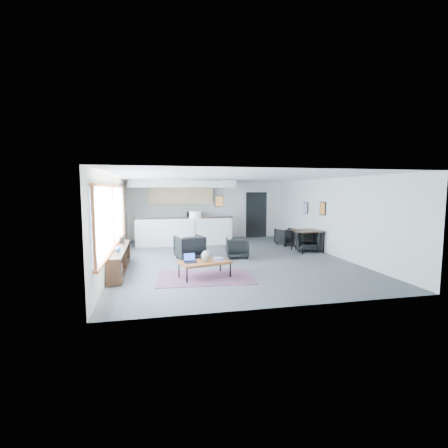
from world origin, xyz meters
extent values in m
cube|color=#47474A|center=(0.00, 0.00, -0.01)|extent=(7.00, 9.00, 0.01)
cube|color=white|center=(0.00, 0.00, 2.60)|extent=(7.00, 9.00, 0.01)
cube|color=silver|center=(0.00, 4.50, 1.30)|extent=(7.00, 0.01, 2.60)
cube|color=silver|center=(0.00, -4.50, 1.30)|extent=(7.00, 0.01, 2.60)
cube|color=silver|center=(-3.50, 0.00, 1.30)|extent=(0.01, 9.00, 2.60)
cube|color=silver|center=(3.50, 0.00, 1.30)|extent=(0.01, 9.00, 2.60)
cube|color=#8CBFFF|center=(-3.47, -0.90, 1.50)|extent=(0.02, 5.80, 1.55)
cube|color=brown|center=(-3.44, -0.90, 0.70)|extent=(0.10, 5.95, 0.06)
cube|color=brown|center=(-3.45, -0.90, 2.30)|extent=(0.06, 5.95, 0.06)
cube|color=brown|center=(-3.45, -3.80, 1.50)|extent=(0.06, 0.06, 1.60)
cube|color=brown|center=(-3.45, -0.90, 1.50)|extent=(0.06, 0.06, 1.60)
cube|color=brown|center=(-3.45, 2.00, 1.50)|extent=(0.06, 0.06, 1.60)
cube|color=#331E12|center=(-3.30, -1.00, 0.62)|extent=(0.35, 3.00, 0.05)
cube|color=#331E12|center=(-3.30, -1.00, 0.05)|extent=(0.35, 3.00, 0.05)
cube|color=#331E12|center=(-3.30, -2.45, 0.33)|extent=(0.33, 0.04, 0.55)
cube|color=#331E12|center=(-3.30, -1.00, 0.33)|extent=(0.33, 0.04, 0.55)
cube|color=#331E12|center=(-3.30, 0.45, 0.33)|extent=(0.33, 0.04, 0.55)
cube|color=#3359A5|center=(-3.30, -2.30, 0.17)|extent=(0.18, 0.04, 0.20)
cube|color=silver|center=(-3.30, -2.13, 0.18)|extent=(0.18, 0.04, 0.22)
cube|color=maroon|center=(-3.30, -1.96, 0.20)|extent=(0.18, 0.04, 0.24)
cube|color=#331E12|center=(-3.30, -1.79, 0.17)|extent=(0.18, 0.04, 0.20)
cube|color=#3359A5|center=(-3.30, -1.62, 0.18)|extent=(0.18, 0.04, 0.22)
cube|color=silver|center=(-3.30, -1.45, 0.20)|extent=(0.18, 0.04, 0.24)
cube|color=maroon|center=(-3.30, -1.28, 0.17)|extent=(0.18, 0.04, 0.20)
cube|color=#331E12|center=(-3.30, -1.11, 0.18)|extent=(0.18, 0.04, 0.22)
cube|color=#3359A5|center=(-3.30, -0.94, 0.20)|extent=(0.18, 0.03, 0.24)
cube|color=silver|center=(-3.30, -0.77, 0.17)|extent=(0.18, 0.03, 0.20)
cube|color=maroon|center=(-3.30, -0.60, 0.18)|extent=(0.18, 0.03, 0.22)
cube|color=#331E12|center=(-3.30, -0.43, 0.20)|extent=(0.18, 0.04, 0.24)
cube|color=black|center=(-3.30, -0.20, 0.73)|extent=(0.14, 0.02, 0.18)
sphere|color=#264C99|center=(-3.28, -1.60, 0.71)|extent=(0.14, 0.14, 0.14)
cube|color=white|center=(-1.20, 2.70, 0.55)|extent=(3.80, 0.25, 1.10)
cube|color=#331E12|center=(-1.20, 2.70, 1.11)|extent=(3.85, 0.32, 0.04)
cube|color=white|center=(-1.20, 4.15, 0.45)|extent=(3.80, 0.60, 0.90)
cube|color=#2D2D2D|center=(-1.20, 4.15, 0.91)|extent=(3.82, 0.62, 0.04)
cube|color=tan|center=(-1.20, 4.30, 1.95)|extent=(2.80, 0.35, 0.70)
cube|color=white|center=(-1.20, 3.60, 2.45)|extent=(4.20, 1.80, 0.30)
cube|color=black|center=(0.20, 2.71, 1.75)|extent=(0.35, 0.03, 0.45)
cube|color=orange|center=(0.20, 2.69, 1.75)|extent=(0.30, 0.01, 0.40)
cube|color=black|center=(2.30, 4.42, 1.05)|extent=(1.00, 0.12, 2.10)
cube|color=white|center=(1.78, 4.43, 1.05)|extent=(0.06, 0.10, 2.10)
cube|color=white|center=(2.82, 4.43, 1.05)|extent=(0.06, 0.10, 2.10)
cube|color=white|center=(2.30, 4.43, 2.12)|extent=(1.10, 0.10, 0.06)
cube|color=silver|center=(-0.60, 2.20, 2.56)|extent=(1.60, 0.04, 0.04)
cylinder|color=silver|center=(-1.25, 2.20, 2.48)|extent=(0.07, 0.07, 0.09)
cylinder|color=silver|center=(-0.80, 2.20, 2.48)|extent=(0.07, 0.07, 0.09)
cylinder|color=silver|center=(-0.35, 2.20, 2.48)|extent=(0.07, 0.07, 0.09)
cylinder|color=silver|center=(0.10, 2.20, 2.48)|extent=(0.07, 0.07, 0.09)
cube|color=black|center=(3.47, 0.40, 1.55)|extent=(0.03, 0.38, 0.48)
cube|color=orange|center=(3.46, 0.40, 1.55)|extent=(0.00, 0.32, 0.42)
cube|color=black|center=(3.47, 1.70, 1.50)|extent=(0.03, 0.34, 0.44)
cube|color=#859FC5|center=(3.46, 1.70, 1.50)|extent=(0.00, 0.28, 0.38)
cube|color=#562E43|center=(-1.15, -2.10, 0.01)|extent=(2.48, 1.78, 0.01)
cube|color=brown|center=(-1.15, -2.10, 0.39)|extent=(1.39, 0.97, 0.05)
cube|color=black|center=(-1.64, -2.53, 0.18)|extent=(0.04, 0.04, 0.37)
cube|color=black|center=(-1.79, -1.96, 0.18)|extent=(0.04, 0.04, 0.37)
cube|color=black|center=(-0.51, -2.24, 0.18)|extent=(0.04, 0.04, 0.37)
cube|color=black|center=(-0.66, -1.67, 0.18)|extent=(0.04, 0.04, 0.37)
cube|color=black|center=(-1.08, -2.38, 0.36)|extent=(1.17, 0.33, 0.03)
cube|color=black|center=(-1.22, -1.82, 0.36)|extent=(1.17, 0.33, 0.03)
cube|color=black|center=(-1.51, -2.14, 0.42)|extent=(0.33, 0.26, 0.02)
cube|color=black|center=(-1.52, -2.03, 0.53)|extent=(0.31, 0.10, 0.20)
cube|color=blue|center=(-1.52, -2.04, 0.53)|extent=(0.28, 0.08, 0.17)
sphere|color=gray|center=(-1.09, -2.09, 0.55)|extent=(0.28, 0.28, 0.28)
cube|color=silver|center=(-0.78, -2.08, 0.43)|extent=(0.30, 0.25, 0.03)
cube|color=#3359A5|center=(-0.78, -2.08, 0.46)|extent=(0.27, 0.23, 0.03)
cube|color=silver|center=(-0.80, -2.10, 0.48)|extent=(0.25, 0.21, 0.03)
cube|color=#E5590C|center=(-1.07, -2.33, 0.42)|extent=(0.12, 0.12, 0.01)
imported|color=black|center=(-1.29, 0.14, 0.42)|extent=(0.98, 0.94, 0.85)
imported|color=black|center=(0.27, 0.06, 0.36)|extent=(0.80, 0.77, 0.73)
cylinder|color=black|center=(-0.94, 1.41, 0.01)|extent=(0.32, 0.32, 0.03)
cylinder|color=black|center=(-0.94, 1.41, 0.63)|extent=(0.03, 0.03, 1.22)
cylinder|color=#F2E8C7|center=(-0.94, 1.41, 1.31)|extent=(0.53, 0.53, 0.27)
cube|color=#331E12|center=(2.97, 0.53, 0.75)|extent=(0.96, 0.96, 0.04)
cylinder|color=black|center=(2.59, 0.10, 0.37)|extent=(0.04, 0.04, 0.73)
cylinder|color=black|center=(2.55, 0.91, 0.37)|extent=(0.04, 0.04, 0.73)
cylinder|color=black|center=(3.40, 0.14, 0.37)|extent=(0.04, 0.04, 0.73)
cylinder|color=black|center=(3.36, 0.96, 0.37)|extent=(0.04, 0.04, 0.73)
imported|color=black|center=(3.00, 0.66, 0.34)|extent=(0.78, 0.75, 0.67)
imported|color=black|center=(2.80, 1.97, 0.32)|extent=(0.73, 0.71, 0.64)
imported|color=black|center=(-0.66, 4.15, 1.13)|extent=(0.63, 0.41, 0.40)
camera|label=1|loc=(-2.37, -10.04, 2.20)|focal=26.00mm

